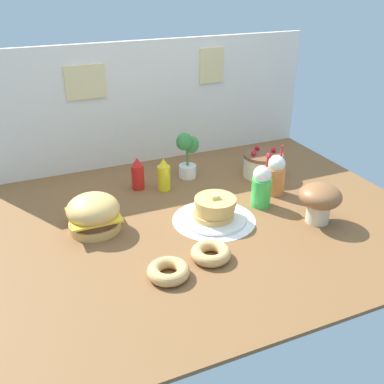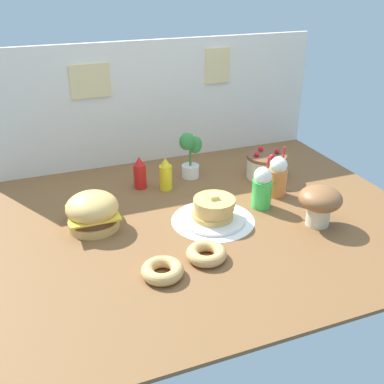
{
  "view_description": "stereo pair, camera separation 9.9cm",
  "coord_description": "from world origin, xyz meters",
  "views": [
    {
      "loc": [
        -0.95,
        -1.97,
        1.27
      ],
      "look_at": [
        -0.04,
        0.14,
        0.11
      ],
      "focal_mm": 41.96,
      "sensor_mm": 36.0,
      "label": 1
    },
    {
      "loc": [
        -0.86,
        -2.01,
        1.27
      ],
      "look_at": [
        -0.04,
        0.14,
        0.11
      ],
      "focal_mm": 41.96,
      "sensor_mm": 36.0,
      "label": 2
    }
  ],
  "objects": [
    {
      "name": "donut_pink_glaze",
      "position": [
        -0.39,
        -0.41,
        0.03
      ],
      "size": [
        0.2,
        0.2,
        0.06
      ],
      "color": "tan",
      "rests_on": "ground_plane"
    },
    {
      "name": "back_wall",
      "position": [
        -0.0,
        0.94,
        0.42
      ],
      "size": [
        2.36,
        0.04,
        0.84
      ],
      "color": "silver",
      "rests_on": "ground_plane"
    },
    {
      "name": "mustard_bottle",
      "position": [
        -0.1,
        0.44,
        0.1
      ],
      "size": [
        0.08,
        0.08,
        0.21
      ],
      "color": "yellow",
      "rests_on": "ground_plane"
    },
    {
      "name": "ground_plane",
      "position": [
        0.0,
        0.0,
        -0.01
      ],
      "size": [
        2.36,
        1.89,
        0.02
      ],
      "primitive_type": "cube",
      "color": "brown"
    },
    {
      "name": "burger",
      "position": [
        -0.61,
        0.13,
        0.1
      ],
      "size": [
        0.28,
        0.28,
        0.2
      ],
      "color": "#DBA859",
      "rests_on": "ground_plane"
    },
    {
      "name": "pancake_stack",
      "position": [
        0.02,
        -0.03,
        0.06
      ],
      "size": [
        0.36,
        0.36,
        0.16
      ],
      "color": "white",
      "rests_on": "doily_mat"
    },
    {
      "name": "doily_mat",
      "position": [
        0.02,
        -0.03,
        0.0
      ],
      "size": [
        0.46,
        0.46,
        0.0
      ],
      "primitive_type": "cylinder",
      "color": "white",
      "rests_on": "ground_plane"
    },
    {
      "name": "donut_chocolate",
      "position": [
        -0.15,
        -0.36,
        0.03
      ],
      "size": [
        0.2,
        0.2,
        0.06
      ],
      "color": "tan",
      "rests_on": "ground_plane"
    },
    {
      "name": "ketchup_bottle",
      "position": [
        -0.25,
        0.52,
        0.1
      ],
      "size": [
        0.08,
        0.08,
        0.21
      ],
      "color": "red",
      "rests_on": "ground_plane"
    },
    {
      "name": "orange_float_cup",
      "position": [
        0.51,
        0.12,
        0.12
      ],
      "size": [
        0.12,
        0.12,
        0.32
      ],
      "color": "orange",
      "rests_on": "ground_plane"
    },
    {
      "name": "cream_soda_cup",
      "position": [
        0.35,
        0.02,
        0.12
      ],
      "size": [
        0.12,
        0.12,
        0.32
      ],
      "color": "green",
      "rests_on": "ground_plane"
    },
    {
      "name": "potted_plant",
      "position": [
        0.11,
        0.56,
        0.17
      ],
      "size": [
        0.16,
        0.12,
        0.32
      ],
      "color": "white",
      "rests_on": "ground_plane"
    },
    {
      "name": "layer_cake",
      "position": [
        0.58,
        0.37,
        0.08
      ],
      "size": [
        0.26,
        0.26,
        0.19
      ],
      "color": "beige",
      "rests_on": "ground_plane"
    },
    {
      "name": "mushroom_stool",
      "position": [
        0.54,
        -0.27,
        0.14
      ],
      "size": [
        0.23,
        0.23,
        0.22
      ],
      "color": "beige",
      "rests_on": "ground_plane"
    }
  ]
}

